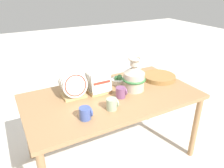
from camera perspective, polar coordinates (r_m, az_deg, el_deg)
name	(u,v)px	position (r m, az deg, el deg)	size (l,w,h in m)	color
ground_plane	(112,155)	(2.40, 0.00, -18.13)	(14.00, 14.00, 0.00)	silver
display_table	(112,102)	(2.01, 0.00, -4.72)	(1.56, 0.85, 0.71)	#9E754C
ceramic_vase	(134,77)	(2.03, 5.85, 1.79)	(0.22, 0.22, 0.32)	beige
dish_rack_round_plates	(74,87)	(1.93, -10.02, -0.69)	(0.22, 0.18, 0.24)	tan
dish_rack_square_plates	(99,84)	(2.00, -3.54, -0.08)	(0.20, 0.18, 0.22)	tan
wicker_charger_stack	(159,77)	(2.34, 12.17, 1.80)	(0.34, 0.34, 0.04)	olive
mug_cobalt_glaze	(86,113)	(1.64, -6.91, -7.57)	(0.09, 0.09, 0.10)	#42569E
mug_sage_glaze	(112,104)	(1.74, 0.04, -5.23)	(0.09, 0.09, 0.10)	#9EB28E
mug_plum_glaze	(121,92)	(1.92, 2.38, -2.17)	(0.09, 0.09, 0.10)	#7A4770
fruit_bowl	(119,80)	(2.19, 1.72, 1.00)	(0.15, 0.15, 0.09)	white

